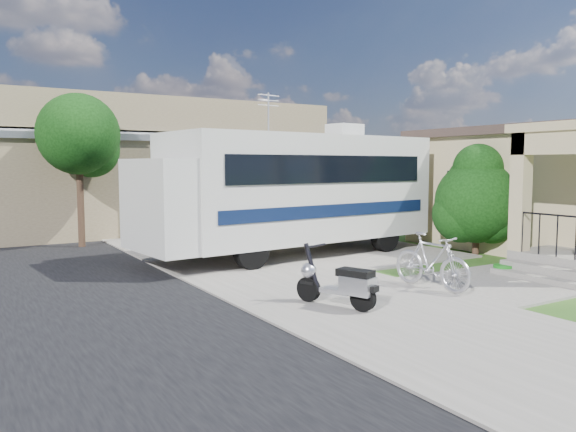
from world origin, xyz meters
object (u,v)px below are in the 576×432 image
shrub (477,198)px  bicycle (431,264)px  motorhome (291,189)px  scooter (341,284)px  garden_hose (503,270)px

shrub → bicycle: 5.26m
motorhome → shrub: motorhome is taller
scooter → bicycle: 2.40m
shrub → scooter: (-6.80, -2.91, -1.09)m
motorhome → shrub: (4.51, -2.39, -0.27)m
scooter → garden_hose: scooter is taller
scooter → motorhome: bearing=46.0°
bicycle → garden_hose: 2.70m
scooter → bicycle: bearing=-14.9°
motorhome → shrub: size_ratio=2.80×
bicycle → scooter: bearing=-179.7°
motorhome → garden_hose: size_ratio=20.01×
motorhome → shrub: 5.11m
motorhome → garden_hose: motorhome is taller
motorhome → shrub: bearing=-33.6°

